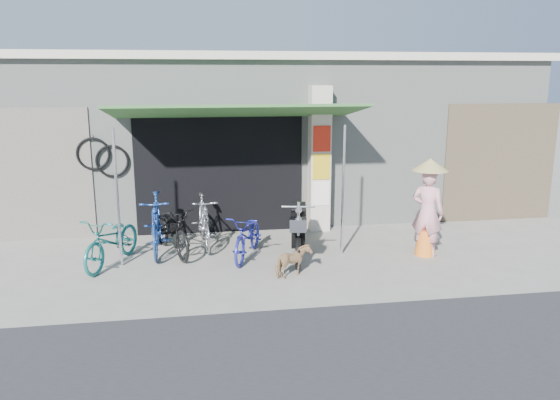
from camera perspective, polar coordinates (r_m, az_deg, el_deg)
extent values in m
plane|color=gray|center=(9.21, 2.23, -7.41)|extent=(80.00, 80.00, 0.00)
cube|color=#969C94|center=(13.75, -1.88, 6.85)|extent=(12.00, 5.00, 3.50)
cube|color=beige|center=(13.68, -1.94, 14.50)|extent=(12.30, 5.30, 0.16)
cube|color=black|center=(11.23, -6.33, 2.84)|extent=(3.40, 0.06, 2.50)
cube|color=black|center=(11.38, -6.24, -0.62)|extent=(3.06, 0.04, 1.10)
torus|color=black|center=(11.24, -17.13, 3.91)|extent=(0.65, 0.05, 0.65)
cylinder|color=silver|center=(11.22, -17.22, 5.54)|extent=(0.02, 0.02, 0.12)
torus|color=black|center=(11.28, -18.94, 4.58)|extent=(0.65, 0.05, 0.65)
cylinder|color=silver|center=(11.26, -19.05, 6.20)|extent=(0.02, 0.02, 0.12)
cube|color=beige|center=(11.34, 4.10, 4.27)|extent=(0.42, 0.42, 3.00)
cube|color=red|center=(11.07, 4.40, 6.40)|extent=(0.36, 0.02, 0.52)
cube|color=gold|center=(11.15, 4.35, 3.49)|extent=(0.36, 0.02, 0.52)
cube|color=white|center=(11.25, 4.30, 0.67)|extent=(0.36, 0.02, 0.50)
cube|color=#2C5C29|center=(10.17, -4.53, 9.22)|extent=(4.60, 1.88, 0.35)
cylinder|color=silver|center=(9.52, -16.63, 0.13)|extent=(0.05, 0.05, 2.36)
cylinder|color=silver|center=(9.79, 6.60, 0.93)|extent=(0.05, 0.05, 2.36)
cube|color=brown|center=(13.07, 21.99, 3.62)|extent=(2.60, 0.06, 2.60)
cube|color=#6B665B|center=(11.69, -25.29, 2.32)|extent=(2.60, 0.06, 2.60)
imported|color=#176864|center=(9.78, -17.11, -4.04)|extent=(1.19, 1.78, 0.89)
imported|color=navy|center=(10.22, -12.79, -2.46)|extent=(0.54, 1.82, 1.09)
imported|color=black|center=(10.14, -11.20, -3.04)|extent=(1.17, 1.83, 0.91)
imported|color=#AAAAAE|center=(10.46, -7.97, -2.17)|extent=(0.61, 1.69, 1.00)
imported|color=navy|center=(9.74, -3.35, -3.72)|extent=(1.06, 1.66, 0.83)
imported|color=tan|center=(8.86, 1.38, -6.44)|extent=(0.68, 0.54, 0.52)
torus|color=black|center=(9.18, 1.90, -5.62)|extent=(0.20, 0.57, 0.56)
torus|color=black|center=(10.49, 1.96, -3.23)|extent=(0.20, 0.57, 0.56)
cube|color=black|center=(9.81, 1.94, -3.90)|extent=(0.43, 1.04, 0.11)
cube|color=black|center=(10.10, 1.96, -2.03)|extent=(0.39, 0.63, 0.36)
cube|color=black|center=(10.05, 1.97, -0.80)|extent=(0.37, 0.62, 0.10)
cube|color=black|center=(9.27, 1.93, -3.00)|extent=(0.25, 0.15, 0.59)
cylinder|color=silver|center=(8.99, 1.94, -0.70)|extent=(0.55, 0.14, 0.03)
cube|color=silver|center=(8.86, 1.92, -2.60)|extent=(0.31, 0.26, 0.21)
imported|color=#CF8B95|center=(10.13, 15.15, -1.25)|extent=(0.69, 0.67, 1.59)
cone|color=orange|center=(10.28, 14.96, -4.32)|extent=(0.38, 0.38, 0.46)
cone|color=tan|center=(9.96, 15.44, 3.59)|extent=(0.64, 0.64, 0.22)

